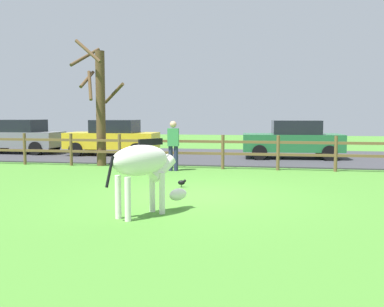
{
  "coord_description": "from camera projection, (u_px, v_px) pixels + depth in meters",
  "views": [
    {
      "loc": [
        1.82,
        -10.05,
        1.86
      ],
      "look_at": [
        -0.27,
        1.11,
        0.86
      ],
      "focal_mm": 41.8,
      "sensor_mm": 36.0,
      "label": 1
    }
  ],
  "objects": [
    {
      "name": "parking_asphalt",
      "position": [
        233.0,
        156.0,
        19.44
      ],
      "size": [
        28.0,
        7.4,
        0.05
      ],
      "primitive_type": "cube",
      "color": "#38383D",
      "rests_on": "ground_plane"
    },
    {
      "name": "parked_car_grey",
      "position": [
        19.0,
        136.0,
        20.8
      ],
      "size": [
        4.0,
        1.88,
        1.56
      ],
      "color": "slate",
      "rests_on": "parking_asphalt"
    },
    {
      "name": "visitor_near_fence",
      "position": [
        173.0,
        143.0,
        14.66
      ],
      "size": [
        0.38,
        0.26,
        1.64
      ],
      "color": "#232847",
      "rests_on": "ground_plane"
    },
    {
      "name": "parked_car_green",
      "position": [
        293.0,
        139.0,
        18.35
      ],
      "size": [
        4.12,
        2.12,
        1.56
      ],
      "color": "#236B38",
      "rests_on": "parking_asphalt"
    },
    {
      "name": "ground_plane",
      "position": [
        195.0,
        195.0,
        10.33
      ],
      "size": [
        60.0,
        60.0,
        0.0
      ],
      "primitive_type": "plane",
      "color": "#47842D"
    },
    {
      "name": "paddock_fence",
      "position": [
        196.0,
        149.0,
        15.33
      ],
      "size": [
        20.39,
        0.11,
        1.16
      ],
      "color": "brown",
      "rests_on": "ground_plane"
    },
    {
      "name": "parked_car_yellow",
      "position": [
        113.0,
        137.0,
        19.84
      ],
      "size": [
        4.05,
        1.99,
        1.56
      ],
      "color": "yellow",
      "rests_on": "parking_asphalt"
    },
    {
      "name": "crow_on_grass",
      "position": [
        182.0,
        182.0,
        11.4
      ],
      "size": [
        0.21,
        0.1,
        0.2
      ],
      "color": "black",
      "rests_on": "ground_plane"
    },
    {
      "name": "zebra",
      "position": [
        144.0,
        166.0,
        8.16
      ],
      "size": [
        1.27,
        1.68,
        1.41
      ],
      "color": "white",
      "rests_on": "ground_plane"
    },
    {
      "name": "bare_tree",
      "position": [
        99.0,
        103.0,
        16.07
      ],
      "size": [
        1.84,
        1.77,
        4.49
      ],
      "color": "#513A23",
      "rests_on": "ground_plane"
    }
  ]
}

